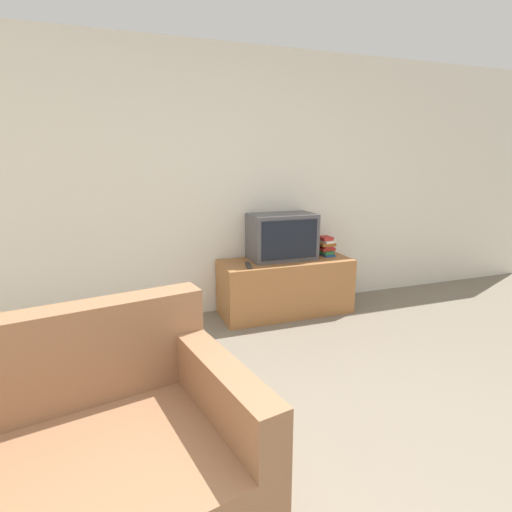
# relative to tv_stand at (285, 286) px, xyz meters

# --- Properties ---
(wall_back) EXTENTS (9.00, 0.06, 2.60)m
(wall_back) POSITION_rel_tv_stand_xyz_m (-0.86, 0.31, 1.02)
(wall_back) COLOR silver
(wall_back) RESTS_ON ground_plane
(tv_stand) EXTENTS (1.33, 0.52, 0.56)m
(tv_stand) POSITION_rel_tv_stand_xyz_m (0.00, 0.00, 0.00)
(tv_stand) COLOR #9E6638
(tv_stand) RESTS_ON ground_plane
(television) EXTENTS (0.66, 0.39, 0.46)m
(television) POSITION_rel_tv_stand_xyz_m (-0.01, 0.07, 0.51)
(television) COLOR #4C4C51
(television) RESTS_ON tv_stand
(couch) EXTENTS (1.95, 1.26, 0.91)m
(couch) POSITION_rel_tv_stand_xyz_m (-2.05, -2.15, 0.02)
(couch) COLOR #8C6042
(couch) RESTS_ON ground_plane
(book_stack) EXTENTS (0.17, 0.23, 0.20)m
(book_stack) POSITION_rel_tv_stand_xyz_m (0.48, 0.06, 0.38)
(book_stack) COLOR #23478E
(book_stack) RESTS_ON tv_stand
(remote_on_stand) EXTENTS (0.08, 0.20, 0.02)m
(remote_on_stand) POSITION_rel_tv_stand_xyz_m (-0.44, -0.12, 0.29)
(remote_on_stand) COLOR #2D2D2D
(remote_on_stand) RESTS_ON tv_stand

